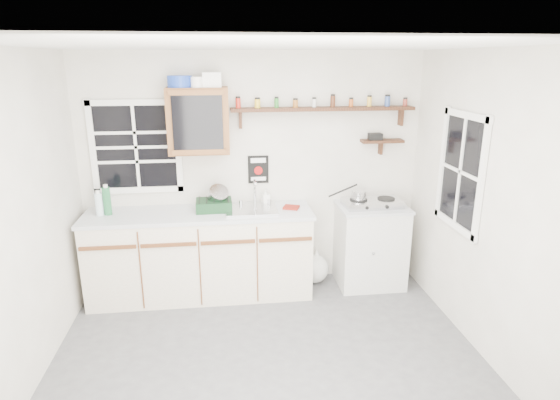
{
  "coord_description": "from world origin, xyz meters",
  "views": [
    {
      "loc": [
        -0.32,
        -3.28,
        2.41
      ],
      "look_at": [
        0.16,
        0.55,
        1.25
      ],
      "focal_mm": 30.0,
      "sensor_mm": 36.0,
      "label": 1
    }
  ],
  "objects": [
    {
      "name": "room",
      "position": [
        0.0,
        0.0,
        1.25
      ],
      "size": [
        3.64,
        3.24,
        2.54
      ],
      "color": "#48474A",
      "rests_on": "ground"
    },
    {
      "name": "main_cabinet",
      "position": [
        -0.58,
        1.3,
        0.46
      ],
      "size": [
        2.31,
        0.63,
        0.92
      ],
      "color": "beige",
      "rests_on": "floor"
    },
    {
      "name": "right_cabinet",
      "position": [
        1.25,
        1.32,
        0.46
      ],
      "size": [
        0.73,
        0.57,
        0.91
      ],
      "color": "beige",
      "rests_on": "floor"
    },
    {
      "name": "sink",
      "position": [
        -0.05,
        1.3,
        0.93
      ],
      "size": [
        0.52,
        0.44,
        0.29
      ],
      "color": "#B6B6BB",
      "rests_on": "main_cabinet"
    },
    {
      "name": "upper_cabinet",
      "position": [
        -0.55,
        1.44,
        1.82
      ],
      "size": [
        0.6,
        0.32,
        0.65
      ],
      "color": "brown",
      "rests_on": "wall_back"
    },
    {
      "name": "upper_cabinet_clutter",
      "position": [
        -0.59,
        1.44,
        2.21
      ],
      "size": [
        0.52,
        0.24,
        0.14
      ],
      "color": "#1939A3",
      "rests_on": "upper_cabinet"
    },
    {
      "name": "spice_shelf",
      "position": [
        0.72,
        1.51,
        1.92
      ],
      "size": [
        1.91,
        0.18,
        0.34
      ],
      "color": "black",
      "rests_on": "wall_back"
    },
    {
      "name": "secondary_shelf",
      "position": [
        1.36,
        1.52,
        1.58
      ],
      "size": [
        0.45,
        0.16,
        0.24
      ],
      "color": "black",
      "rests_on": "wall_back"
    },
    {
      "name": "warning_sign",
      "position": [
        0.05,
        1.59,
        1.28
      ],
      "size": [
        0.22,
        0.02,
        0.3
      ],
      "color": "black",
      "rests_on": "wall_back"
    },
    {
      "name": "window_back",
      "position": [
        -1.2,
        1.59,
        1.55
      ],
      "size": [
        0.93,
        0.03,
        0.98
      ],
      "color": "black",
      "rests_on": "wall_back"
    },
    {
      "name": "window_right",
      "position": [
        1.79,
        0.55,
        1.45
      ],
      "size": [
        0.03,
        0.78,
        1.08
      ],
      "color": "black",
      "rests_on": "wall_back"
    },
    {
      "name": "water_bottles",
      "position": [
        -1.51,
        1.33,
        1.05
      ],
      "size": [
        0.15,
        0.09,
        0.31
      ],
      "color": "silver",
      "rests_on": "main_cabinet"
    },
    {
      "name": "dish_rack",
      "position": [
        -0.42,
        1.34,
        1.01
      ],
      "size": [
        0.37,
        0.28,
        0.27
      ],
      "rotation": [
        0.0,
        0.0,
        0.02
      ],
      "color": "black",
      "rests_on": "main_cabinet"
    },
    {
      "name": "soap_bottle",
      "position": [
        0.12,
        1.49,
        1.0
      ],
      "size": [
        0.09,
        0.1,
        0.17
      ],
      "primitive_type": "imported",
      "rotation": [
        0.0,
        0.0,
        0.28
      ],
      "color": "silver",
      "rests_on": "main_cabinet"
    },
    {
      "name": "rag",
      "position": [
        0.37,
        1.31,
        0.93
      ],
      "size": [
        0.19,
        0.18,
        0.02
      ],
      "primitive_type": "cube",
      "rotation": [
        0.0,
        0.0,
        -0.38
      ],
      "color": "maroon",
      "rests_on": "main_cabinet"
    },
    {
      "name": "hotplate",
      "position": [
        1.24,
        1.31,
        0.95
      ],
      "size": [
        0.62,
        0.35,
        0.09
      ],
      "rotation": [
        0.0,
        0.0,
        0.05
      ],
      "color": "#B6B6BB",
      "rests_on": "right_cabinet"
    },
    {
      "name": "saucepan",
      "position": [
        1.08,
        1.31,
        1.04
      ],
      "size": [
        0.38,
        0.19,
        0.16
      ],
      "rotation": [
        0.0,
        0.0,
        -0.17
      ],
      "color": "#B6B6BB",
      "rests_on": "hotplate"
    },
    {
      "name": "trash_bag",
      "position": [
        0.65,
        1.4,
        0.18
      ],
      "size": [
        0.36,
        0.33,
        0.42
      ],
      "color": "silver",
      "rests_on": "floor"
    }
  ]
}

